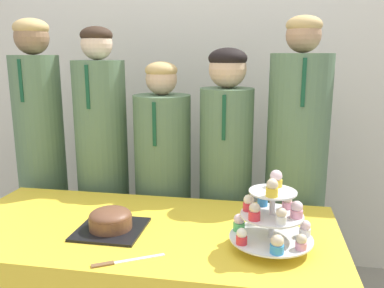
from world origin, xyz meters
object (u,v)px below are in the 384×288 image
(round_cake, at_px, (111,220))
(cake_knife, at_px, (116,263))
(student_4, at_px, (295,185))
(student_0, at_px, (42,167))
(student_2, at_px, (163,197))
(cupcake_stand, at_px, (272,218))
(student_3, at_px, (225,191))
(student_1, at_px, (103,177))

(round_cake, bearing_deg, cake_knife, -64.91)
(student_4, bearing_deg, student_0, -180.00)
(round_cake, xyz_separation_m, student_2, (0.06, 0.62, -0.12))
(cupcake_stand, bearing_deg, student_3, 109.06)
(cake_knife, relative_size, student_4, 0.14)
(student_1, bearing_deg, student_0, -180.00)
(round_cake, distance_m, student_3, 0.74)
(round_cake, xyz_separation_m, student_0, (-0.66, 0.62, 0.01))
(cake_knife, relative_size, student_0, 0.14)
(cake_knife, bearing_deg, cupcake_stand, -9.02)
(cupcake_stand, bearing_deg, cake_knife, -158.75)
(student_0, bearing_deg, round_cake, -43.49)
(cake_knife, relative_size, student_2, 0.17)
(student_1, bearing_deg, cupcake_stand, -36.06)
(cupcake_stand, xyz_separation_m, student_3, (-0.23, 0.67, -0.14))
(round_cake, height_order, student_4, student_4)
(student_2, xyz_separation_m, student_3, (0.34, -0.00, 0.06))
(cake_knife, height_order, cupcake_stand, cupcake_stand)
(student_0, height_order, student_2, student_0)
(student_1, height_order, student_2, student_1)
(student_4, bearing_deg, student_3, -180.00)
(student_2, bearing_deg, student_1, 180.00)
(round_cake, relative_size, cupcake_stand, 0.86)
(round_cake, height_order, student_3, student_3)
(student_2, bearing_deg, student_0, 180.00)
(student_3, bearing_deg, student_0, 180.00)
(round_cake, distance_m, student_2, 0.64)
(student_2, distance_m, student_4, 0.71)
(student_1, bearing_deg, round_cake, -65.18)
(cake_knife, distance_m, student_3, 0.92)
(student_4, bearing_deg, round_cake, -140.56)
(round_cake, bearing_deg, student_0, 136.51)
(round_cake, xyz_separation_m, student_4, (0.76, 0.62, -0.01))
(student_2, bearing_deg, student_4, 0.00)
(cake_knife, bearing_deg, round_cake, 84.81)
(cake_knife, xyz_separation_m, student_3, (0.28, 0.87, -0.02))
(round_cake, relative_size, student_1, 0.17)
(cake_knife, xyz_separation_m, cupcake_stand, (0.52, 0.20, 0.12))
(cake_knife, xyz_separation_m, student_2, (-0.06, 0.87, -0.08))
(student_1, bearing_deg, student_3, -0.00)
(student_3, height_order, student_4, student_4)
(cupcake_stand, relative_size, student_2, 0.22)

